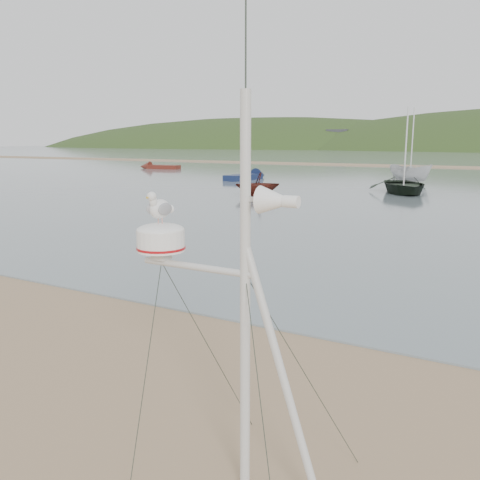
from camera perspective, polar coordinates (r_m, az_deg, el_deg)
The scene contains 7 objects.
ground at distance 7.67m, azimuth -17.55°, elevation -17.68°, with size 560.00×560.00×0.00m, color #8E7152.
mast_rig at distance 5.35m, azimuth -0.29°, elevation -15.89°, with size 2.20×2.35×4.97m.
boat_dark at distance 36.72m, azimuth 18.09°, elevation 9.30°, with size 3.96×1.15×5.54m, color black.
boat_red at distance 33.72m, azimuth 1.98°, elevation 7.47°, with size 2.51×1.53×2.91m, color #561C13.
boat_white at distance 46.26m, azimuth 18.68°, elevation 8.77°, with size 1.63×1.67×4.33m, color silver.
dinghy_red_far at distance 67.16m, azimuth -9.59°, elevation 8.11°, with size 5.80×2.10×1.38m.
sailboat_blue_near at distance 48.69m, azimuth 1.36°, elevation 7.19°, with size 2.05×6.05×5.94m.
Camera 1 is at (5.05, -4.50, 3.63)m, focal length 38.00 mm.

